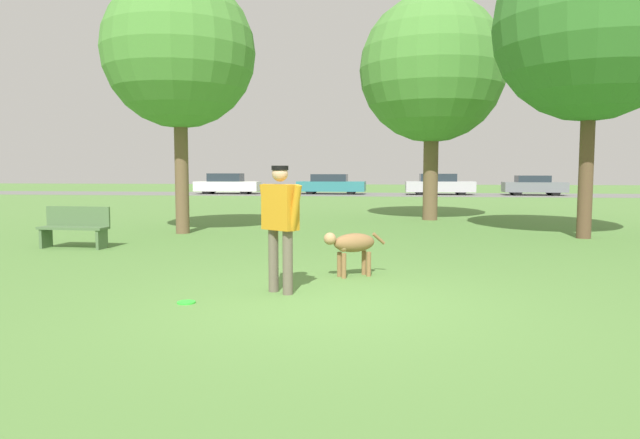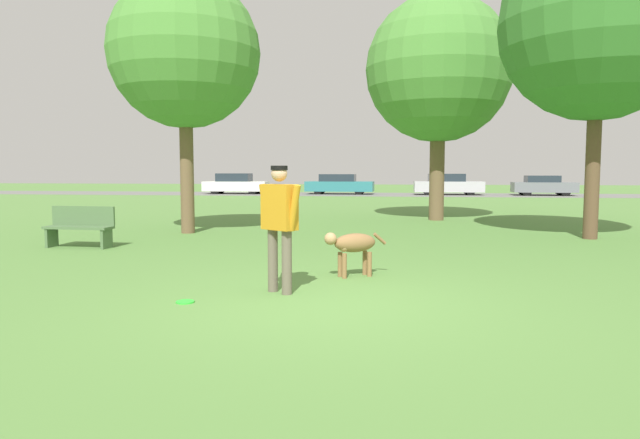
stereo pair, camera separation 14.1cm
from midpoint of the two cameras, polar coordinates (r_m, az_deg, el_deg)
ground_plane at (r=6.84m, az=0.35°, el=-8.35°), size 120.00×120.00×0.00m
far_road_strip at (r=38.10m, az=5.78°, el=2.51°), size 120.00×6.00×0.01m
person at (r=7.27m, az=-4.55°, el=0.21°), size 0.66×0.50×1.64m
dog at (r=8.44m, az=2.70°, el=-2.54°), size 0.93×0.61×0.67m
frisbee at (r=7.04m, az=-13.79°, el=-8.05°), size 0.22×0.22×0.02m
tree_mid_center at (r=18.82m, az=10.95°, el=14.48°), size 4.57×4.57×7.04m
tree_near_left at (r=14.99m, az=-14.17°, el=15.89°), size 3.73×3.73×6.35m
tree_near_right at (r=14.91m, az=25.28°, el=17.23°), size 4.39×4.39×7.08m
parked_car_white at (r=39.38m, az=-9.36°, el=3.52°), size 4.38×2.04×1.40m
parked_car_teal at (r=38.51m, az=1.00°, el=3.53°), size 4.59×1.82×1.35m
parked_car_silver at (r=38.25m, az=11.73°, el=3.44°), size 4.47×1.82×1.39m
parked_car_grey at (r=39.15m, az=20.50°, el=3.21°), size 3.91×2.01×1.28m
park_bench at (r=12.64m, az=-23.58°, el=-0.59°), size 1.42×0.47×0.84m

